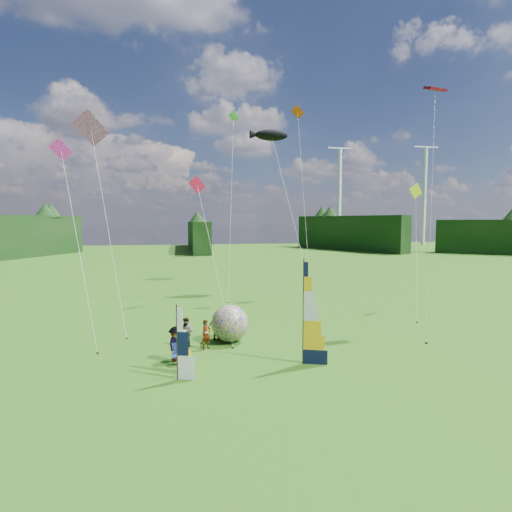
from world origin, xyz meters
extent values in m
plane|color=#39771E|center=(0.00, 0.00, 0.00)|extent=(220.00, 220.00, 0.00)
sphere|color=#0D1DA1|center=(-2.10, 6.73, 1.14)|extent=(2.30, 2.30, 2.27)
imported|color=#66594C|center=(-3.63, 5.59, 0.85)|extent=(0.74, 0.69, 1.70)
imported|color=#66594C|center=(-4.72, 6.24, 0.86)|extent=(0.93, 0.77, 1.72)
imported|color=#66594C|center=(-5.39, 3.92, 0.92)|extent=(0.77, 1.27, 1.84)
imported|color=#66594C|center=(-2.87, 7.18, 0.85)|extent=(1.03, 0.50, 1.69)
camera|label=1|loc=(-5.15, -17.10, 7.39)|focal=28.00mm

